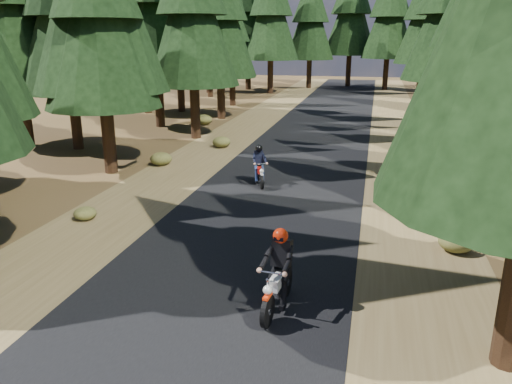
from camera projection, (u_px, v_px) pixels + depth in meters
ground at (243, 248)px, 13.28m from camera, size 120.00×120.00×0.00m
road at (278, 193)px, 17.92m from camera, size 6.00×100.00×0.01m
shoulder_l at (160, 184)px, 18.93m from camera, size 3.20×100.00×0.01m
shoulder_r at (412, 202)px, 16.90m from camera, size 3.20×100.00×0.01m
log_near at (473, 170)px, 20.41m from camera, size 4.28×3.85×0.32m
understory_shrubs at (308, 164)px, 20.88m from camera, size 15.59×28.29×0.64m
rider_lead at (277, 285)px, 10.08m from camera, size 0.80×2.00×1.73m
rider_follow at (259, 172)px, 18.72m from camera, size 1.09×1.76×1.51m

